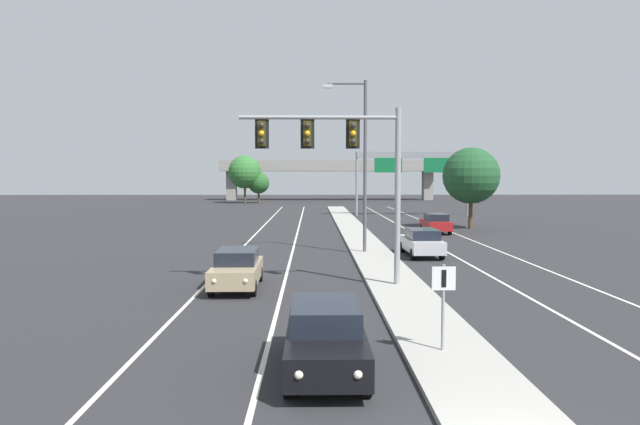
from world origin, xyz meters
name	(u,v)px	position (x,y,z in m)	size (l,w,h in m)	color
median_island	(385,270)	(0.00, 18.00, 0.07)	(2.40, 110.00, 0.15)	#9E9B93
lane_stripe_oncoming_center	(292,252)	(-4.70, 25.00, 0.00)	(0.14, 100.00, 0.01)	silver
lane_stripe_receding_center	(446,252)	(4.70, 25.00, 0.00)	(0.14, 100.00, 0.01)	silver
edge_stripe_left	(238,252)	(-8.00, 25.00, 0.00)	(0.14, 100.00, 0.01)	silver
edge_stripe_right	(500,251)	(8.00, 25.00, 0.00)	(0.14, 100.00, 0.01)	silver
overhead_signal_mast	(343,155)	(-2.24, 14.28, 5.44)	(6.56, 0.44, 7.20)	gray
median_sign_post	(443,294)	(-0.18, 5.70, 1.59)	(0.60, 0.10, 2.20)	gray
street_lamp_median	(361,156)	(-0.62, 24.07, 5.79)	(2.58, 0.28, 10.00)	#4C4C51
car_oncoming_black	(326,336)	(-3.19, 4.72, 0.82)	(1.82, 4.47, 1.58)	black
car_oncoming_tan	(237,268)	(-6.58, 14.29, 0.82)	(1.87, 4.49, 1.58)	tan
car_receding_silver	(422,242)	(2.81, 23.20, 0.82)	(1.90, 4.50, 1.58)	#B7B7BC
car_receding_red	(436,223)	(6.55, 36.08, 0.82)	(1.86, 4.48, 1.58)	maroon
highway_sign_gantry	(413,163)	(8.20, 55.49, 6.16)	(13.28, 0.42, 7.50)	gray
overpass_bridge	(330,170)	(0.00, 98.81, 5.78)	(42.40, 6.40, 7.65)	gray
tree_far_left_a	(259,183)	(-12.72, 86.50, 3.48)	(3.69, 3.69, 5.34)	#4C3823
tree_far_left_c	(245,172)	(-15.06, 86.20, 5.36)	(5.66, 5.66, 8.20)	#4C3823
tree_far_right_a	(471,176)	(10.40, 39.58, 4.65)	(4.92, 4.92, 7.12)	#4C3823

